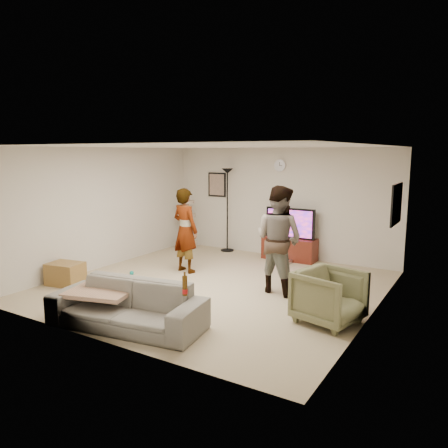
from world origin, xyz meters
The scene contains 24 objects.
floor centered at (0.00, 0.00, -0.01)m, with size 5.50×5.50×0.02m, color tan.
ceiling centered at (0.00, 0.00, 2.51)m, with size 5.50×5.50×0.02m, color white.
wall_back centered at (0.00, 2.75, 1.25)m, with size 5.50×0.04×2.50m, color silver.
wall_front centered at (0.00, -2.75, 1.25)m, with size 5.50×0.04×2.50m, color silver.
wall_left centered at (-2.75, 0.00, 1.25)m, with size 0.04×5.50×2.50m, color silver.
wall_right centered at (2.75, 0.00, 1.25)m, with size 0.04×5.50×2.50m, color silver.
wall_clock centered at (0.00, 2.72, 2.10)m, with size 0.26×0.26×0.04m, color silver.
wall_speaker centered at (0.00, 2.69, 1.38)m, with size 0.25×0.10×0.10m, color black.
picture_back centered at (-1.70, 2.73, 1.60)m, with size 0.42×0.03×0.52m, color gray.
picture_right centered at (2.73, 1.60, 1.50)m, with size 0.03×0.78×0.62m, color tan.
tv_stand centered at (0.37, 2.50, 0.25)m, with size 1.21×0.45×0.50m, color #48180F.
console_box centered at (0.35, 2.11, 0.04)m, with size 0.40×0.30×0.07m, color silver.
tv centered at (0.37, 2.50, 0.84)m, with size 1.14×0.08×0.67m, color black.
tv_screen centered at (0.37, 2.46, 0.84)m, with size 1.04×0.01×0.59m, color #CC325F.
floor_lamp centered at (-1.29, 2.55, 1.01)m, with size 0.32×0.32×2.01m, color black.
cat_tree centered at (-2.30, 2.23, 0.62)m, with size 0.39×0.39×1.23m, color tan.
person_left centered at (-1.04, 0.49, 0.85)m, with size 0.62×0.41×1.70m, color #AEADB0.
person_right centered at (1.09, 0.29, 0.92)m, with size 0.90×0.70×1.85m, color navy.
sofa centered at (-0.03, -2.24, 0.32)m, with size 2.17×0.85×0.63m, color slate.
throw_blanket centered at (-0.53, -2.24, 0.43)m, with size 0.90×0.70×0.06m, color tan.
beer_bottle centered at (0.96, -2.24, 0.76)m, with size 0.06×0.06×0.25m, color #482C08.
armchair centered at (2.30, -0.63, 0.38)m, with size 0.82×0.84×0.77m, color #636341.
side_table centered at (-2.40, -1.37, 0.20)m, with size 0.61×0.45×0.40m, color brown.
toy_ball centered at (-1.79, -0.29, 0.04)m, with size 0.09×0.09×0.09m, color #118982.
Camera 1 is at (4.09, -6.43, 2.40)m, focal length 34.87 mm.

